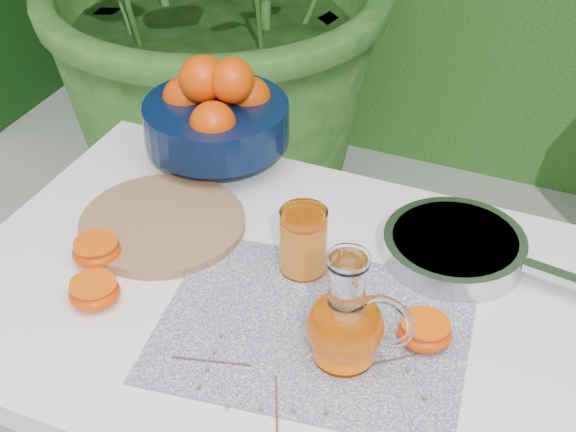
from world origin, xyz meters
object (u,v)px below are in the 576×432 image
at_px(saute_pan, 456,247).
at_px(fruit_bowl, 216,113).
at_px(juice_pitcher, 347,324).
at_px(cutting_board, 163,224).
at_px(white_table, 283,333).

bearing_deg(saute_pan, fruit_bowl, 165.97).
bearing_deg(fruit_bowl, juice_pitcher, -44.97).
height_order(cutting_board, fruit_bowl, fruit_bowl).
distance_m(white_table, fruit_bowl, 0.44).
xyz_separation_m(cutting_board, fruit_bowl, (-0.01, 0.23, 0.09)).
bearing_deg(saute_pan, white_table, -139.79).
xyz_separation_m(white_table, fruit_bowl, (-0.26, 0.30, 0.18)).
bearing_deg(cutting_board, white_table, -16.19).
bearing_deg(juice_pitcher, saute_pan, 73.10).
xyz_separation_m(white_table, saute_pan, (0.22, 0.18, 0.10)).
xyz_separation_m(white_table, juice_pitcher, (0.13, -0.09, 0.15)).
xyz_separation_m(cutting_board, juice_pitcher, (0.38, -0.16, 0.06)).
bearing_deg(white_table, cutting_board, 163.81).
bearing_deg(juice_pitcher, fruit_bowl, 135.03).
height_order(fruit_bowl, juice_pitcher, fruit_bowl).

